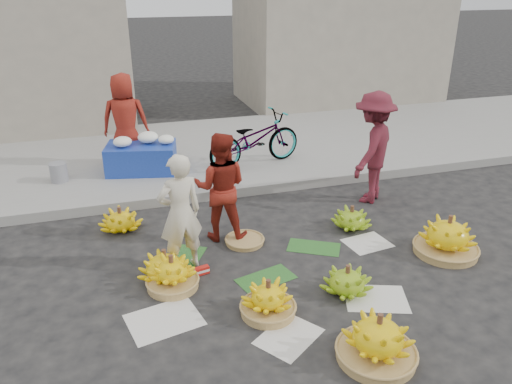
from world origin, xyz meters
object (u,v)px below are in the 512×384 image
object	(u,v)px
banana_bunch_4	(448,237)
vendor_cream	(180,213)
banana_bunch_0	(172,274)
bicycle	(255,139)
flower_table	(142,156)

from	to	relation	value
banana_bunch_4	vendor_cream	bearing A→B (deg)	168.72
banana_bunch_0	banana_bunch_4	xyz separation A→B (m)	(3.33, -0.25, 0.06)
bicycle	vendor_cream	bearing A→B (deg)	134.59
vendor_cream	banana_bunch_0	bearing A→B (deg)	52.80
banana_bunch_4	flower_table	world-z (taller)	flower_table
vendor_cream	flower_table	size ratio (longest dim) A/B	1.13
bicycle	flower_table	bearing A→B (deg)	68.78
vendor_cream	flower_table	bearing A→B (deg)	-98.26
banana_bunch_4	bicycle	world-z (taller)	bicycle
banana_bunch_4	banana_bunch_0	bearing A→B (deg)	175.71
banana_bunch_4	flower_table	bearing A→B (deg)	132.22
flower_table	bicycle	distance (m)	1.93
banana_bunch_0	banana_bunch_4	world-z (taller)	banana_bunch_4
banana_bunch_0	bicycle	bearing A→B (deg)	58.86
vendor_cream	bicycle	xyz separation A→B (m)	(1.73, 2.78, -0.12)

